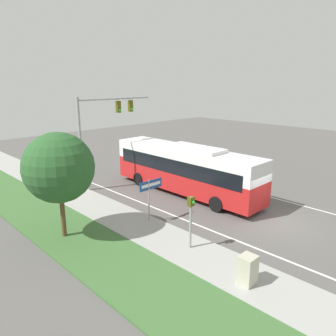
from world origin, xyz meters
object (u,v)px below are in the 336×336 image
(street_sign, at_px, (150,191))
(utility_cabinet, at_px, (247,270))
(pedestrian_signal, at_px, (191,214))
(bus, at_px, (185,167))
(signal_gantry, at_px, (102,123))

(street_sign, height_order, utility_cabinet, street_sign)
(pedestrian_signal, bearing_deg, bus, 44.34)
(signal_gantry, bearing_deg, utility_cabinet, -103.00)
(signal_gantry, xyz_separation_m, street_sign, (-2.05, -7.65, -3.03))
(street_sign, bearing_deg, pedestrian_signal, -102.43)
(signal_gantry, height_order, utility_cabinet, signal_gantry)
(pedestrian_signal, relative_size, utility_cabinet, 2.26)
(bus, bearing_deg, pedestrian_signal, -135.66)
(signal_gantry, xyz_separation_m, utility_cabinet, (-3.47, -15.04, -4.19))
(pedestrian_signal, distance_m, street_sign, 3.95)
(pedestrian_signal, xyz_separation_m, street_sign, (0.85, 3.85, 0.01))
(signal_gantry, height_order, street_sign, signal_gantry)
(street_sign, distance_m, utility_cabinet, 7.61)
(bus, relative_size, street_sign, 4.79)
(bus, relative_size, pedestrian_signal, 4.48)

